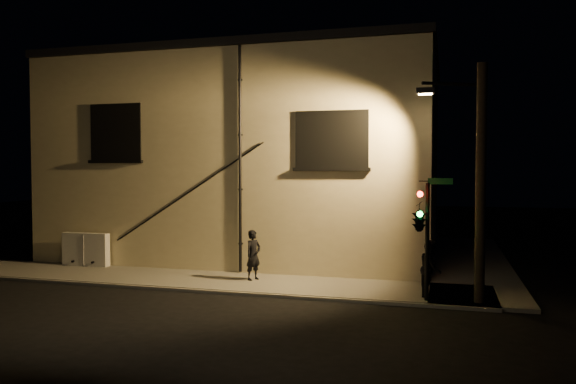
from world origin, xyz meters
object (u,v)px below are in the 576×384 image
(pedestrian_a, at_px, (253,255))
(traffic_signal, at_px, (420,218))
(pedestrian_b, at_px, (431,268))
(streetlamp_pole, at_px, (477,177))
(utility_cabinet, at_px, (86,249))

(pedestrian_a, xyz_separation_m, traffic_signal, (5.66, -1.62, 1.55))
(pedestrian_b, relative_size, streetlamp_pole, 0.25)
(pedestrian_a, bearing_deg, streetlamp_pole, -72.11)
(utility_cabinet, xyz_separation_m, traffic_signal, (13.00, -2.51, 1.76))
(utility_cabinet, height_order, pedestrian_b, pedestrian_b)
(pedestrian_a, height_order, traffic_signal, traffic_signal)
(utility_cabinet, relative_size, pedestrian_b, 1.15)
(pedestrian_b, bearing_deg, streetlamp_pole, -96.11)
(pedestrian_a, relative_size, streetlamp_pole, 0.25)
(traffic_signal, xyz_separation_m, streetlamp_pole, (1.56, 0.36, 1.18))
(utility_cabinet, relative_size, traffic_signal, 0.55)
(utility_cabinet, relative_size, streetlamp_pole, 0.28)
(pedestrian_b, distance_m, traffic_signal, 1.73)
(pedestrian_a, distance_m, streetlamp_pole, 7.83)
(utility_cabinet, height_order, streetlamp_pole, streetlamp_pole)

